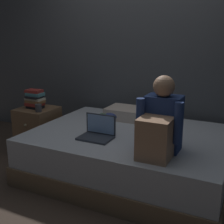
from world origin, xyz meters
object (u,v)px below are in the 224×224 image
at_px(laptop, 98,132).
at_px(pillow, 131,114).
at_px(nightstand, 38,130).
at_px(clothes_pile, 110,116).
at_px(person_sitting, 160,125).
at_px(bed, 130,154).
at_px(book_stack, 35,99).
at_px(mug, 38,108).

relative_size(laptop, pillow, 0.57).
relative_size(nightstand, clothes_pile, 2.13).
bearing_deg(person_sitting, bed, 137.66).
relative_size(person_sitting, clothes_pile, 2.47).
height_order(person_sitting, clothes_pile, person_sitting).
relative_size(laptop, book_stack, 1.38).
relative_size(nightstand, pillow, 1.01).
xyz_separation_m(book_stack, mug, (0.15, -0.12, -0.07)).
height_order(book_stack, mug, book_stack).
xyz_separation_m(nightstand, laptop, (1.08, -0.39, 0.25)).
bearing_deg(laptop, pillow, 87.08).
xyz_separation_m(person_sitting, laptop, (-0.65, 0.10, -0.20)).
xyz_separation_m(bed, person_sitting, (0.43, -0.39, 0.49)).
bearing_deg(bed, mug, -179.08).
relative_size(nightstand, laptop, 1.76).
relative_size(bed, pillow, 3.57).
xyz_separation_m(person_sitting, mug, (-1.60, 0.37, -0.12)).
bearing_deg(pillow, bed, -67.82).
bearing_deg(bed, nightstand, 175.56).
bearing_deg(mug, laptop, -16.08).
bearing_deg(person_sitting, book_stack, 164.35).
bearing_deg(person_sitting, clothes_pile, 139.27).
height_order(bed, mug, mug).
bearing_deg(book_stack, pillow, 17.20).
relative_size(nightstand, person_sitting, 0.86).
bearing_deg(mug, book_stack, 141.88).
bearing_deg(clothes_pile, book_stack, -167.20).
relative_size(book_stack, mug, 2.58).
distance_m(nightstand, laptop, 1.18).
bearing_deg(pillow, laptop, -92.92).
xyz_separation_m(laptop, clothes_pile, (-0.16, 0.60, -0.00)).
xyz_separation_m(person_sitting, clothes_pile, (-0.82, 0.70, -0.20)).
xyz_separation_m(person_sitting, book_stack, (-1.75, 0.49, -0.05)).
xyz_separation_m(mug, clothes_pile, (0.78, 0.33, -0.08)).
distance_m(book_stack, clothes_pile, 0.97).
bearing_deg(clothes_pile, person_sitting, -40.73).
bearing_deg(book_stack, laptop, -19.59).
xyz_separation_m(bed, clothes_pile, (-0.39, 0.31, 0.29)).
bearing_deg(book_stack, clothes_pile, 12.80).
height_order(nightstand, pillow, pillow).
height_order(bed, book_stack, book_stack).
distance_m(bed, book_stack, 1.39).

